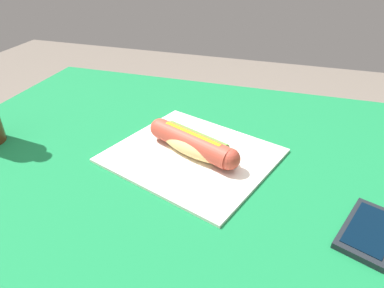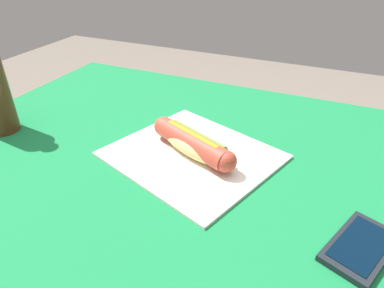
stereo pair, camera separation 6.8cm
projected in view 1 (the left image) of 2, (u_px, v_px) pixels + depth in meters
The scene contains 4 objects.
dining_table at pixel (193, 218), 0.74m from camera, with size 1.15×0.87×0.75m.
paper_wrapper at pixel (192, 155), 0.70m from camera, with size 0.31×0.27×0.01m, color silver.
hot_dog at pixel (192, 143), 0.68m from camera, with size 0.21×0.12×0.05m.
cell_phone at pixel (370, 231), 0.52m from camera, with size 0.11×0.14×0.01m.
Camera 1 is at (0.16, -0.52, 1.14)m, focal length 32.07 mm.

